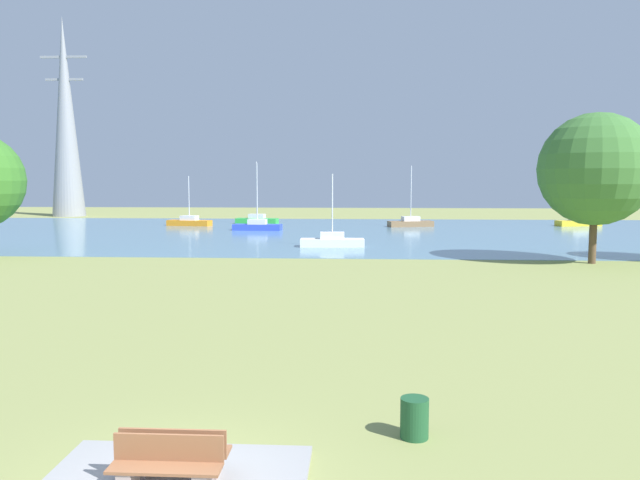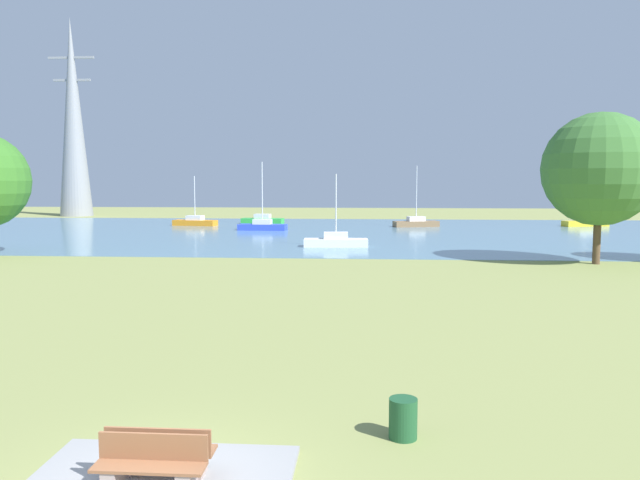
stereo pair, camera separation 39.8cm
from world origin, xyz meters
name	(u,v)px [view 1 (the left image)]	position (x,y,z in m)	size (l,w,h in m)	color
ground_plane	(298,278)	(0.00, 22.00, 0.00)	(160.00, 160.00, 0.00)	#8C9351
bench_facing_water	(176,455)	(0.00, 0.27, 0.47)	(1.80, 0.48, 0.89)	#A8938C
bench_facing_inland	(166,470)	(0.00, -0.27, 0.47)	(1.80, 0.48, 0.89)	#A8938C
litter_bin	(414,418)	(4.17, 2.33, 0.40)	(0.56, 0.56, 0.80)	#1E512D
water_surface	(325,232)	(0.00, 50.00, 0.01)	(140.00, 40.00, 0.02)	#5C89A2
sailboat_brown	(411,223)	(8.77, 57.62, 0.46)	(5.02, 2.68, 6.50)	brown
sailboat_yellow	(578,222)	(27.11, 59.66, 0.45)	(5.02, 2.56, 6.21)	yellow
sailboat_green	(257,220)	(-8.45, 61.22, 0.46)	(4.95, 2.10, 7.07)	green
sailboat_orange	(189,222)	(-15.33, 57.55, 0.45)	(4.98, 2.28, 5.41)	orange
sailboat_white	(332,241)	(1.16, 37.08, 0.45)	(4.86, 1.71, 5.47)	white
sailboat_blue	(257,226)	(-6.90, 51.86, 0.46)	(4.90, 1.84, 6.70)	blue
tree_west_far	(596,169)	(17.24, 28.73, 5.67)	(6.73, 6.73, 9.05)	brown
electricity_pylon	(66,117)	(-36.85, 74.56, 13.51)	(6.40, 4.40, 26.99)	gray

